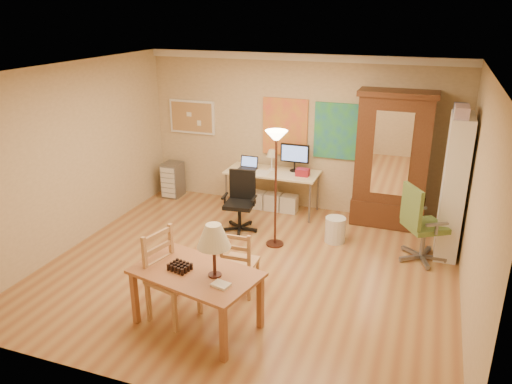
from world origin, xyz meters
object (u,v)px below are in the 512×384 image
(office_chair_green, at_px, (421,241))
(office_chair_black, at_px, (240,215))
(bookshelf, at_px, (453,187))
(dining_table, at_px, (202,262))
(computer_desk, at_px, (275,187))
(armoire, at_px, (391,169))

(office_chair_green, bearing_deg, office_chair_black, 178.12)
(office_chair_green, xyz_separation_m, bookshelf, (0.35, 0.41, 0.72))
(dining_table, xyz_separation_m, office_chair_green, (2.21, 2.49, -0.51))
(dining_table, bearing_deg, office_chair_black, 102.79)
(office_chair_black, bearing_deg, dining_table, -77.21)
(dining_table, relative_size, office_chair_green, 1.35)
(bookshelf, bearing_deg, office_chair_green, -130.48)
(computer_desk, distance_m, office_chair_green, 2.75)
(computer_desk, height_order, office_chair_black, computer_desk)
(dining_table, height_order, armoire, armoire)
(office_chair_green, bearing_deg, dining_table, -131.51)
(dining_table, distance_m, office_chair_black, 2.71)
(office_chair_black, bearing_deg, bookshelf, 5.75)
(computer_desk, bearing_deg, armoire, 2.41)
(office_chair_black, relative_size, armoire, 0.44)
(office_chair_black, relative_size, office_chair_green, 0.86)
(armoire, relative_size, bookshelf, 1.08)
(bookshelf, bearing_deg, office_chair_black, -174.25)
(computer_desk, height_order, bookshelf, bookshelf)
(office_chair_black, distance_m, armoire, 2.56)
(computer_desk, relative_size, office_chair_black, 1.65)
(dining_table, bearing_deg, office_chair_green, 48.49)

